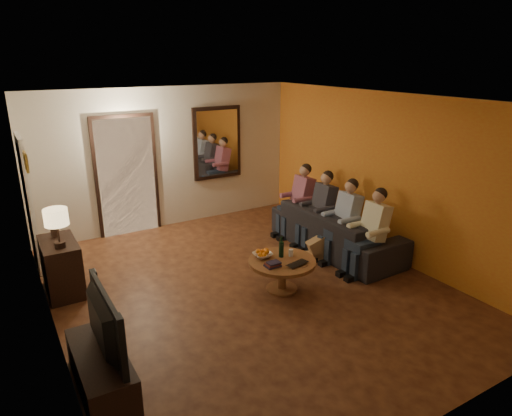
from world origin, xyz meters
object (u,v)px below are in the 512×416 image
table_lamp (58,228)px  person_b (344,223)px  laptop (300,265)px  coffee_table (282,275)px  dog (322,243)px  person_c (321,212)px  bowl (263,255)px  person_d (300,203)px  tv (96,325)px  wine_bottle (281,246)px  person_a (371,235)px  tv_stand (101,371)px  dresser (62,267)px  sofa (336,230)px

table_lamp → person_b: size_ratio=0.45×
laptop → person_b: bearing=14.6°
coffee_table → laptop: laptop is taller
table_lamp → dog: 3.87m
table_lamp → person_c: (4.07, -0.28, -0.41)m
bowl → laptop: (0.28, -0.50, -0.02)m
table_lamp → person_c: table_lamp is taller
person_d → coffee_table: size_ratio=1.29×
table_lamp → tv: table_lamp is taller
wine_bottle → person_a: bearing=-12.4°
tv_stand → coffee_table: coffee_table is taller
person_b → coffee_table: bearing=-164.8°
dresser → table_lamp: size_ratio=1.55×
coffee_table → person_b: bearing=15.2°
person_b → dog: person_b is taller
person_c → dog: person_c is taller
dresser → bowl: (2.44, -1.28, 0.11)m
dresser → person_d: (4.07, 0.10, 0.23)m
table_lamp → wine_bottle: (2.67, -1.18, -0.41)m
person_a → person_b: 0.60m
tv → coffee_table: bearing=-73.9°
coffee_table → wine_bottle: wine_bottle is taller
dresser → bowl: 2.76m
table_lamp → tv: 2.06m
dresser → tv: tv is taller
tv → dog: 3.94m
bowl → laptop: bearing=-60.8°
tv → person_c: bearing=-66.7°
person_a → table_lamp: bearing=160.0°
sofa → wine_bottle: bearing=110.4°
person_a → wine_bottle: 1.43m
bowl → wine_bottle: wine_bottle is taller
tv_stand → dog: 3.92m
person_d → wine_bottle: (-1.39, -1.49, 0.01)m
tv_stand → person_b: 4.25m
tv → person_c: size_ratio=0.92×
bowl → wine_bottle: (0.23, -0.12, 0.12)m
tv_stand → sofa: bearing=19.2°
person_a → person_d: size_ratio=1.00×
wine_bottle → person_d: bearing=47.0°
table_lamp → laptop: table_lamp is taller
person_b → laptop: size_ratio=3.65×
dresser → coffee_table: dresser is taller
bowl → person_b: bearing=6.1°
tv_stand → person_d: 4.71m
tv_stand → coffee_table: bearing=16.1°
person_d → tv: bearing=-150.0°
person_b → table_lamp: bearing=167.7°
table_lamp → tv_stand: table_lamp is taller
dresser → tv: (0.00, -2.25, 0.34)m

